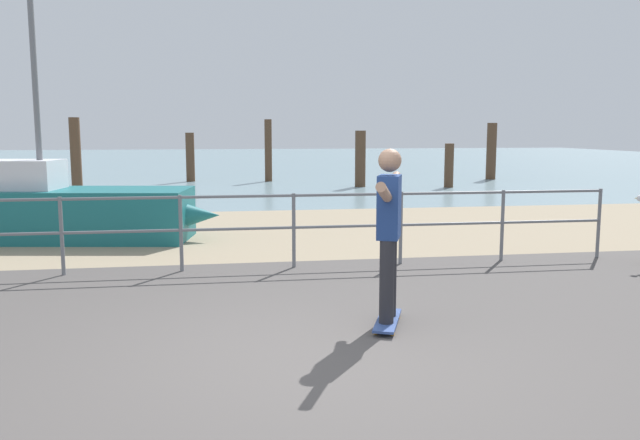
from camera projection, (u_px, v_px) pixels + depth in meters
name	position (u px, v px, depth m)	size (l,w,h in m)	color
ground_plane	(321.00, 412.00, 4.41)	(24.00, 10.00, 0.04)	#514C49
beach_strip	(254.00, 232.00, 12.23)	(24.00, 6.00, 0.04)	tan
sea_surface	(228.00, 161.00, 39.61)	(72.00, 50.00, 0.04)	#75939E
railing_fence	(122.00, 223.00, 8.51)	(13.74, 0.05, 1.05)	slate
sailboat	(69.00, 211.00, 11.13)	(5.06, 2.08, 5.44)	#19666B
skateboard	(387.00, 321.00, 6.28)	(0.47, 0.82, 0.08)	#334C8C
skateboarder	(389.00, 224.00, 6.15)	(0.60, 1.38, 1.65)	#26262B
groyne_post_0	(76.00, 159.00, 17.68)	(0.29, 0.29, 2.25)	#513826
groyne_post_1	(190.00, 157.00, 23.76)	(0.31, 0.31, 1.81)	#513826
groyne_post_2	(268.00, 151.00, 23.81)	(0.27, 0.27, 2.29)	#513826
groyne_post_3	(360.00, 159.00, 21.55)	(0.35, 0.35, 1.89)	#513826
groyne_post_4	(449.00, 166.00, 21.35)	(0.30, 0.30, 1.47)	#513826
groyne_post_5	(491.00, 151.00, 24.80)	(0.37, 0.37, 2.17)	#513826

